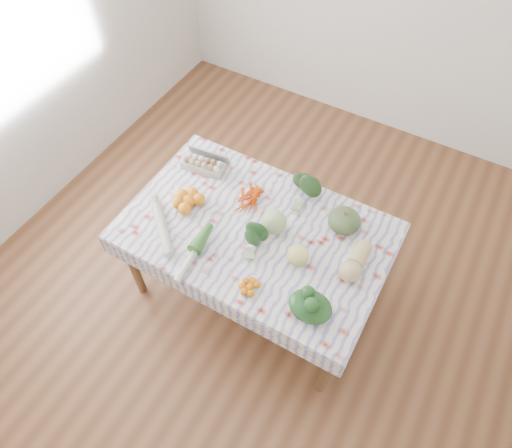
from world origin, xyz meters
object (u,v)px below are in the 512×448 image
object	(u,v)px
dining_table	(256,237)
kabocha_squash	(344,220)
grapefruit	(298,255)
egg_carton	(203,165)
cabbage	(274,222)
butternut_squash	(356,261)

from	to	relation	value
dining_table	kabocha_squash	distance (m)	0.57
kabocha_squash	grapefruit	bearing A→B (deg)	-110.22
dining_table	grapefruit	bearing A→B (deg)	-13.54
egg_carton	grapefruit	world-z (taller)	grapefruit
kabocha_squash	grapefruit	world-z (taller)	kabocha_squash
egg_carton	cabbage	size ratio (longest dim) A/B	1.90
dining_table	cabbage	xyz separation A→B (m)	(0.10, 0.06, 0.16)
dining_table	egg_carton	bearing A→B (deg)	154.85
butternut_squash	cabbage	bearing A→B (deg)	-178.12
grapefruit	egg_carton	bearing A→B (deg)	158.90
cabbage	grapefruit	world-z (taller)	cabbage
egg_carton	kabocha_squash	world-z (taller)	kabocha_squash
egg_carton	kabocha_squash	size ratio (longest dim) A/B	1.47
dining_table	egg_carton	xyz separation A→B (m)	(-0.57, 0.27, 0.12)
cabbage	butternut_squash	world-z (taller)	cabbage
kabocha_squash	grapefruit	distance (m)	0.39
egg_carton	dining_table	bearing A→B (deg)	-32.62
dining_table	butternut_squash	bearing A→B (deg)	4.59
egg_carton	grapefruit	size ratio (longest dim) A/B	2.31
dining_table	butternut_squash	world-z (taller)	butternut_squash
egg_carton	butternut_squash	xyz separation A→B (m)	(1.21, -0.22, 0.02)
egg_carton	butternut_squash	bearing A→B (deg)	-17.62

